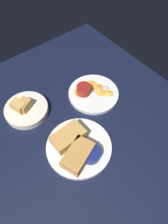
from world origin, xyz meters
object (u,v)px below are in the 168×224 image
(sandwich_half_near, at_px, (68,137))
(bread_basket_rear, at_px, (26,109))
(plate_sandwich_main, at_px, (79,147))
(spoon_by_dark_ramekin, at_px, (79,145))
(sandwich_half_far, at_px, (78,155))
(plate_chips_companion, at_px, (93,94))
(ramekin_light_gravy, at_px, (84,89))
(spoon_by_gravy_ramekin, at_px, (103,89))
(ramekin_dark_sauce, at_px, (90,153))

(sandwich_half_near, distance_m, bread_basket_rear, 0.24)
(plate_sandwich_main, xyz_separation_m, spoon_by_dark_ramekin, (0.00, 0.00, 0.01))
(sandwich_half_far, relative_size, plate_chips_companion, 0.64)
(ramekin_light_gravy, bearing_deg, spoon_by_dark_ramekin, -132.30)
(sandwich_half_far, distance_m, spoon_by_gravy_ramekin, 0.36)
(spoon_by_dark_ramekin, bearing_deg, sandwich_half_near, 112.36)
(ramekin_dark_sauce, height_order, spoon_by_gravy_ramekin, ramekin_dark_sauce)
(ramekin_dark_sauce, distance_m, bread_basket_rear, 0.35)
(plate_chips_companion, height_order, ramekin_light_gravy, ramekin_light_gravy)
(sandwich_half_near, distance_m, sandwich_half_far, 0.08)
(sandwich_half_near, relative_size, spoon_by_dark_ramekin, 1.35)
(spoon_by_dark_ramekin, bearing_deg, ramekin_light_gravy, 47.70)
(sandwich_half_far, bearing_deg, plate_sandwich_main, 49.25)
(sandwich_half_near, relative_size, sandwich_half_far, 0.90)
(plate_chips_companion, bearing_deg, ramekin_dark_sauce, -132.25)
(ramekin_dark_sauce, bearing_deg, plate_chips_companion, 47.75)
(sandwich_half_near, distance_m, plate_chips_companion, 0.27)
(spoon_by_dark_ramekin, distance_m, bread_basket_rear, 0.29)
(plate_sandwich_main, bearing_deg, ramekin_dark_sauce, -79.75)
(sandwich_half_near, bearing_deg, sandwich_half_far, -100.75)
(spoon_by_dark_ramekin, distance_m, spoon_by_gravy_ramekin, 0.31)
(plate_sandwich_main, height_order, sandwich_half_near, sandwich_half_near)
(sandwich_half_near, relative_size, spoon_by_gravy_ramekin, 1.36)
(sandwich_half_far, xyz_separation_m, spoon_by_gravy_ramekin, (0.30, 0.20, -0.02))
(sandwich_half_near, relative_size, ramekin_dark_sauce, 1.71)
(sandwich_half_far, distance_m, plate_chips_companion, 0.33)
(plate_chips_companion, xyz_separation_m, spoon_by_gravy_ramekin, (0.05, -0.01, 0.01))
(sandwich_half_far, bearing_deg, plate_chips_companion, 39.91)
(spoon_by_gravy_ramekin, relative_size, bread_basket_rear, 0.52)
(ramekin_dark_sauce, relative_size, ramekin_light_gravy, 1.20)
(spoon_by_gravy_ramekin, bearing_deg, sandwich_half_far, -146.64)
(ramekin_dark_sauce, bearing_deg, spoon_by_gravy_ramekin, 40.18)
(sandwich_half_far, height_order, bread_basket_rear, bread_basket_rear)
(sandwich_half_far, relative_size, ramekin_dark_sauce, 1.90)
(plate_sandwich_main, relative_size, spoon_by_dark_ramekin, 2.59)
(ramekin_dark_sauce, distance_m, spoon_by_dark_ramekin, 0.06)
(ramekin_dark_sauce, height_order, ramekin_light_gravy, ramekin_light_gravy)
(plate_sandwich_main, bearing_deg, ramekin_light_gravy, 47.69)
(ramekin_light_gravy, bearing_deg, bread_basket_rear, 163.05)
(ramekin_light_gravy, bearing_deg, sandwich_half_near, -142.06)
(plate_chips_companion, distance_m, bread_basket_rear, 0.32)
(plate_chips_companion, bearing_deg, bread_basket_rear, 159.82)
(sandwich_half_far, distance_m, ramekin_light_gravy, 0.32)
(bread_basket_rear, bearing_deg, sandwich_half_near, -75.64)
(plate_sandwich_main, height_order, bread_basket_rear, bread_basket_rear)
(plate_sandwich_main, distance_m, sandwich_half_far, 0.06)
(sandwich_half_far, bearing_deg, ramekin_dark_sauce, -25.28)
(spoon_by_dark_ramekin, xyz_separation_m, plate_chips_companion, (0.22, 0.17, -0.01))
(sandwich_half_near, bearing_deg, spoon_by_gravy_ramekin, 21.86)
(ramekin_dark_sauce, xyz_separation_m, plate_chips_companion, (0.21, 0.23, -0.03))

